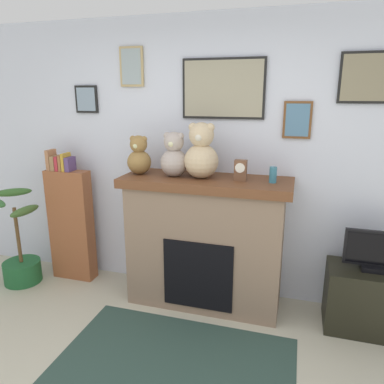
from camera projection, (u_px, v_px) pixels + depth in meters
back_wall at (207, 160)px, 3.46m from camera, size 5.20×0.15×2.60m
fireplace at (205, 241)px, 3.33m from camera, size 1.49×0.58×1.21m
bookshelf at (71, 222)px, 3.79m from camera, size 0.45×0.16×1.38m
potted_plant at (20, 257)px, 3.76m from camera, size 0.47×0.56×0.97m
tv_stand at (369, 300)px, 3.00m from camera, size 0.69×0.40×0.54m
television at (376, 252)px, 2.88m from camera, size 0.49×0.14×0.34m
area_rug at (172, 367)px, 2.62m from camera, size 1.73×1.15×0.01m
candle_jar at (273, 175)px, 2.98m from camera, size 0.06×0.06×0.13m
mantel_clock at (241, 170)px, 3.05m from camera, size 0.10×0.08×0.18m
teddy_bear_brown at (139, 157)px, 3.29m from camera, size 0.22×0.22×0.35m
teddy_bear_grey at (174, 157)px, 3.19m from camera, size 0.24×0.24×0.39m
teddy_bear_cream at (201, 153)px, 3.11m from camera, size 0.30×0.30×0.48m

